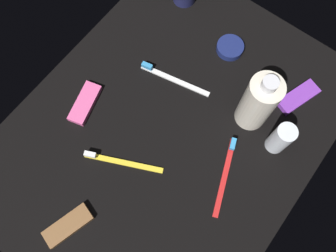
{
  "coord_description": "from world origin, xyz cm",
  "views": [
    {
      "loc": [
        -19.8,
        -15.05,
        76.6
      ],
      "look_at": [
        0.0,
        0.0,
        3.0
      ],
      "focal_mm": 37.25,
      "sensor_mm": 36.0,
      "label": 1
    }
  ],
  "objects_px": {
    "deodorant_stick": "(281,139)",
    "toothbrush_yellow": "(119,161)",
    "bodywash_bottle": "(258,103)",
    "toothbrush_white": "(171,78)",
    "snack_bar_pink": "(85,103)",
    "cream_tin_left": "(230,48)",
    "snack_bar_purple": "(298,97)",
    "snack_bar_brown": "(68,226)",
    "toothbrush_red": "(226,172)"
  },
  "relations": [
    {
      "from": "cream_tin_left",
      "to": "toothbrush_red",
      "type": "bearing_deg",
      "value": -147.6
    },
    {
      "from": "deodorant_stick",
      "to": "toothbrush_white",
      "type": "distance_m",
      "value": 0.29
    },
    {
      "from": "deodorant_stick",
      "to": "snack_bar_pink",
      "type": "bearing_deg",
      "value": 114.46
    },
    {
      "from": "snack_bar_pink",
      "to": "snack_bar_brown",
      "type": "bearing_deg",
      "value": -161.3
    },
    {
      "from": "snack_bar_pink",
      "to": "cream_tin_left",
      "type": "xyz_separation_m",
      "value": [
        0.33,
        -0.19,
        0.0
      ]
    },
    {
      "from": "toothbrush_yellow",
      "to": "snack_bar_pink",
      "type": "height_order",
      "value": "toothbrush_yellow"
    },
    {
      "from": "toothbrush_yellow",
      "to": "snack_bar_brown",
      "type": "distance_m",
      "value": 0.17
    },
    {
      "from": "toothbrush_red",
      "to": "snack_bar_pink",
      "type": "xyz_separation_m",
      "value": [
        -0.07,
        0.36,
        0.0
      ]
    },
    {
      "from": "snack_bar_purple",
      "to": "cream_tin_left",
      "type": "height_order",
      "value": "cream_tin_left"
    },
    {
      "from": "toothbrush_yellow",
      "to": "snack_bar_purple",
      "type": "xyz_separation_m",
      "value": [
        0.38,
        -0.24,
        0.0
      ]
    },
    {
      "from": "deodorant_stick",
      "to": "cream_tin_left",
      "type": "bearing_deg",
      "value": 56.81
    },
    {
      "from": "toothbrush_yellow",
      "to": "snack_bar_brown",
      "type": "xyz_separation_m",
      "value": [
        -0.17,
        -0.0,
        0.0
      ]
    },
    {
      "from": "snack_bar_brown",
      "to": "snack_bar_purple",
      "type": "bearing_deg",
      "value": -7.1
    },
    {
      "from": "deodorant_stick",
      "to": "toothbrush_yellow",
      "type": "bearing_deg",
      "value": 133.7
    },
    {
      "from": "toothbrush_yellow",
      "to": "snack_bar_purple",
      "type": "relative_size",
      "value": 1.62
    },
    {
      "from": "snack_bar_brown",
      "to": "toothbrush_red",
      "type": "bearing_deg",
      "value": -17.88
    },
    {
      "from": "toothbrush_white",
      "to": "snack_bar_brown",
      "type": "bearing_deg",
      "value": -174.94
    },
    {
      "from": "snack_bar_pink",
      "to": "snack_bar_brown",
      "type": "xyz_separation_m",
      "value": [
        -0.23,
        -0.16,
        0.0
      ]
    },
    {
      "from": "bodywash_bottle",
      "to": "snack_bar_pink",
      "type": "xyz_separation_m",
      "value": [
        -0.21,
        0.33,
        -0.08
      ]
    },
    {
      "from": "toothbrush_red",
      "to": "snack_bar_purple",
      "type": "bearing_deg",
      "value": -8.05
    },
    {
      "from": "snack_bar_pink",
      "to": "toothbrush_red",
      "type": "bearing_deg",
      "value": -95.08
    },
    {
      "from": "toothbrush_red",
      "to": "cream_tin_left",
      "type": "relative_size",
      "value": 2.57
    },
    {
      "from": "toothbrush_red",
      "to": "snack_bar_pink",
      "type": "relative_size",
      "value": 1.66
    },
    {
      "from": "deodorant_stick",
      "to": "snack_bar_pink",
      "type": "distance_m",
      "value": 0.45
    },
    {
      "from": "toothbrush_white",
      "to": "snack_bar_pink",
      "type": "distance_m",
      "value": 0.21
    },
    {
      "from": "deodorant_stick",
      "to": "toothbrush_white",
      "type": "xyz_separation_m",
      "value": [
        -0.01,
        0.29,
        -0.04
      ]
    },
    {
      "from": "toothbrush_red",
      "to": "snack_bar_pink",
      "type": "distance_m",
      "value": 0.36
    },
    {
      "from": "deodorant_stick",
      "to": "snack_bar_brown",
      "type": "xyz_separation_m",
      "value": [
        -0.42,
        0.25,
        -0.04
      ]
    },
    {
      "from": "bodywash_bottle",
      "to": "snack_bar_pink",
      "type": "bearing_deg",
      "value": 122.86
    },
    {
      "from": "toothbrush_white",
      "to": "snack_bar_purple",
      "type": "bearing_deg",
      "value": -62.42
    },
    {
      "from": "toothbrush_red",
      "to": "snack_bar_brown",
      "type": "bearing_deg",
      "value": 145.95
    },
    {
      "from": "snack_bar_pink",
      "to": "snack_bar_brown",
      "type": "relative_size",
      "value": 1.0
    },
    {
      "from": "toothbrush_yellow",
      "to": "toothbrush_white",
      "type": "xyz_separation_m",
      "value": [
        0.24,
        0.03,
        0.0
      ]
    },
    {
      "from": "toothbrush_white",
      "to": "cream_tin_left",
      "type": "xyz_separation_m",
      "value": [
        0.15,
        -0.07,
        0.0
      ]
    },
    {
      "from": "bodywash_bottle",
      "to": "snack_bar_purple",
      "type": "height_order",
      "value": "bodywash_bottle"
    },
    {
      "from": "bodywash_bottle",
      "to": "snack_bar_brown",
      "type": "bearing_deg",
      "value": 158.94
    },
    {
      "from": "toothbrush_red",
      "to": "toothbrush_white",
      "type": "bearing_deg",
      "value": 64.93
    },
    {
      "from": "bodywash_bottle",
      "to": "toothbrush_white",
      "type": "bearing_deg",
      "value": 99.54
    },
    {
      "from": "toothbrush_yellow",
      "to": "toothbrush_red",
      "type": "xyz_separation_m",
      "value": [
        0.13,
        -0.2,
        0.0
      ]
    },
    {
      "from": "snack_bar_brown",
      "to": "cream_tin_left",
      "type": "xyz_separation_m",
      "value": [
        0.56,
        -0.03,
        0.0
      ]
    },
    {
      "from": "bodywash_bottle",
      "to": "toothbrush_yellow",
      "type": "relative_size",
      "value": 1.09
    },
    {
      "from": "bodywash_bottle",
      "to": "snack_bar_pink",
      "type": "distance_m",
      "value": 0.4
    },
    {
      "from": "deodorant_stick",
      "to": "snack_bar_pink",
      "type": "relative_size",
      "value": 0.94
    },
    {
      "from": "toothbrush_white",
      "to": "bodywash_bottle",
      "type": "bearing_deg",
      "value": -80.46
    },
    {
      "from": "deodorant_stick",
      "to": "toothbrush_white",
      "type": "relative_size",
      "value": 0.55
    },
    {
      "from": "deodorant_stick",
      "to": "snack_bar_purple",
      "type": "bearing_deg",
      "value": 7.28
    },
    {
      "from": "deodorant_stick",
      "to": "toothbrush_red",
      "type": "distance_m",
      "value": 0.14
    },
    {
      "from": "cream_tin_left",
      "to": "toothbrush_white",
      "type": "bearing_deg",
      "value": 156.09
    },
    {
      "from": "deodorant_stick",
      "to": "snack_bar_brown",
      "type": "relative_size",
      "value": 0.94
    },
    {
      "from": "bodywash_bottle",
      "to": "toothbrush_white",
      "type": "xyz_separation_m",
      "value": [
        -0.03,
        0.21,
        -0.08
      ]
    }
  ]
}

